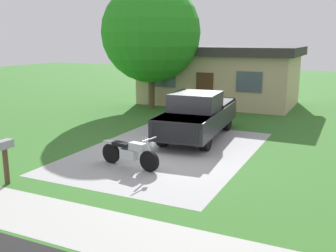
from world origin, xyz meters
name	(u,v)px	position (x,y,z in m)	size (l,w,h in m)	color
ground_plane	(168,151)	(0.00, 0.00, 0.00)	(80.00, 80.00, 0.00)	#356E29
driveway_pad	(168,151)	(0.00, 0.00, 0.00)	(5.76, 8.50, 0.01)	#A2A2A2
sidewalk_strip	(54,218)	(0.00, -6.00, 0.00)	(36.00, 1.80, 0.01)	#AAAAA5
motorcycle	(130,153)	(-0.31, -2.12, 0.47)	(2.20, 0.71, 1.09)	black
pickup_truck	(199,114)	(0.22, 2.46, 0.95)	(2.44, 5.76, 1.90)	black
mailbox	(5,150)	(-2.66, -4.87, 0.98)	(0.26, 0.48, 1.26)	#4C3823
shade_tree	(151,33)	(-4.70, 7.69, 4.29)	(5.57, 5.57, 7.08)	brown
neighbor_house	(219,75)	(-1.77, 11.10, 1.79)	(9.60, 5.60, 3.50)	tan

